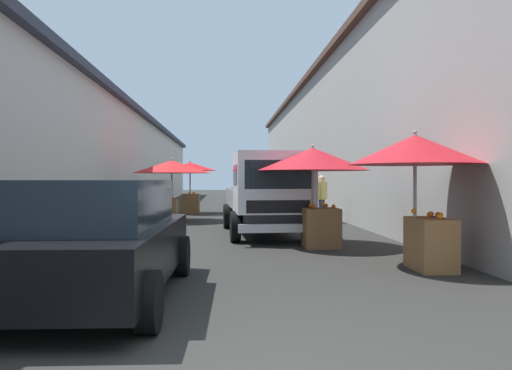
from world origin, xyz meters
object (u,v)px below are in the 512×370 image
(vendor_by_crates, at_px, (322,196))
(fruit_stall_far_left, at_px, (417,164))
(fruit_stall_near_left, at_px, (190,176))
(delivery_truck, at_px, (269,196))
(fruit_stall_far_right, at_px, (314,168))
(hatchback_car, at_px, (97,239))
(fruit_stall_mid_lane, at_px, (171,172))

(vendor_by_crates, bearing_deg, fruit_stall_far_left, 179.61)
(fruit_stall_near_left, distance_m, delivery_truck, 8.82)
(fruit_stall_far_right, distance_m, hatchback_car, 5.63)
(fruit_stall_far_left, bearing_deg, fruit_stall_near_left, 20.23)
(vendor_by_crates, bearing_deg, fruit_stall_near_left, 45.28)
(fruit_stall_far_right, xyz_separation_m, fruit_stall_near_left, (9.86, 3.38, -0.10))
(hatchback_car, relative_size, vendor_by_crates, 2.51)
(fruit_stall_far_right, height_order, vendor_by_crates, fruit_stall_far_right)
(hatchback_car, distance_m, delivery_truck, 6.33)
(fruit_stall_near_left, bearing_deg, fruit_stall_far_right, -161.09)
(fruit_stall_far_right, relative_size, fruit_stall_near_left, 1.11)
(fruit_stall_far_left, bearing_deg, fruit_stall_mid_lane, 29.24)
(delivery_truck, height_order, vendor_by_crates, delivery_truck)
(fruit_stall_far_right, distance_m, vendor_by_crates, 5.46)
(fruit_stall_far_right, xyz_separation_m, fruit_stall_mid_lane, (6.31, 3.78, -0.01))
(delivery_truck, bearing_deg, fruit_stall_far_right, -149.36)
(fruit_stall_near_left, height_order, fruit_stall_mid_lane, fruit_stall_near_left)
(delivery_truck, bearing_deg, vendor_by_crates, -29.01)
(hatchback_car, bearing_deg, vendor_by_crates, -26.35)
(fruit_stall_mid_lane, bearing_deg, fruit_stall_far_left, -150.76)
(fruit_stall_near_left, height_order, vendor_by_crates, fruit_stall_near_left)
(fruit_stall_far_left, height_order, vendor_by_crates, fruit_stall_far_left)
(fruit_stall_near_left, bearing_deg, vendor_by_crates, -134.72)
(fruit_stall_far_right, height_order, fruit_stall_mid_lane, fruit_stall_far_right)
(fruit_stall_far_right, bearing_deg, vendor_by_crates, -13.60)
(fruit_stall_far_left, relative_size, fruit_stall_mid_lane, 0.85)
(fruit_stall_near_left, bearing_deg, delivery_truck, -163.29)
(fruit_stall_mid_lane, bearing_deg, fruit_stall_near_left, -6.41)
(fruit_stall_mid_lane, height_order, vendor_by_crates, fruit_stall_mid_lane)
(fruit_stall_mid_lane, relative_size, vendor_by_crates, 1.70)
(vendor_by_crates, bearing_deg, fruit_stall_mid_lane, 78.20)
(hatchback_car, bearing_deg, fruit_stall_near_left, -0.38)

